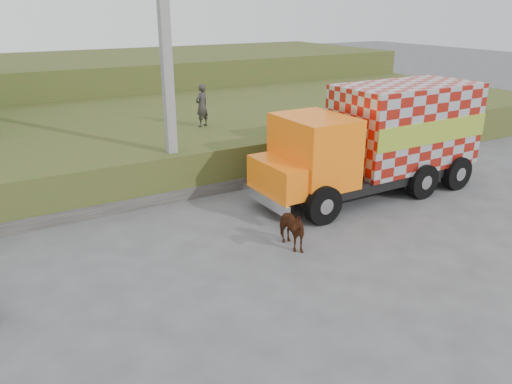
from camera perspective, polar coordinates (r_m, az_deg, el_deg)
ground at (r=13.49m, az=1.94°, el=-5.66°), size 120.00×120.00×0.00m
embankment at (r=21.87m, az=-12.15°, el=6.30°), size 40.00×12.00×1.50m
embankment_far at (r=33.17m, az=-19.06°, el=11.71°), size 40.00×12.00×3.00m
retaining_strip at (r=16.16m, az=-12.09°, el=-0.79°), size 16.00×0.50×0.40m
utility_pole at (r=15.92m, az=-10.13°, el=13.45°), size 1.20×0.30×8.00m
cargo_truck at (r=17.00m, az=13.98°, el=5.89°), size 7.99×2.81×3.56m
cow at (r=12.95m, az=3.81°, el=-4.14°), size 0.65×1.34×1.11m
pedestrian at (r=19.73m, az=-6.20°, el=9.81°), size 0.71×0.60×1.65m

